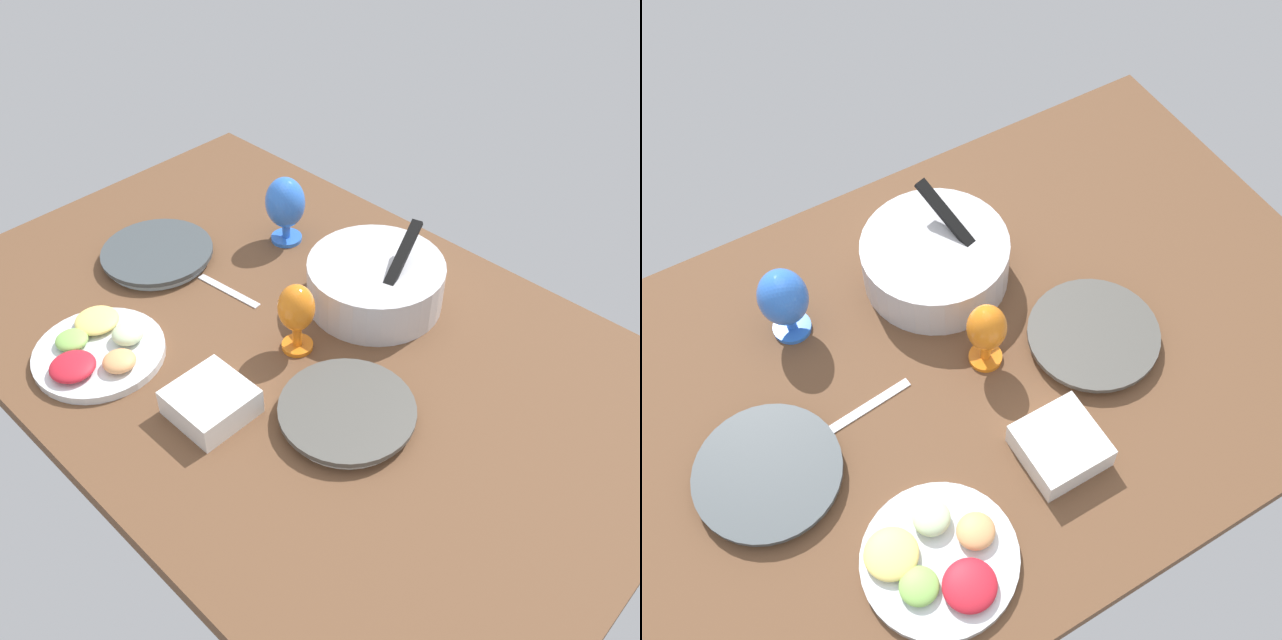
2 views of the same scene
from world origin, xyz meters
TOP-DOWN VIEW (x-y plane):
  - ground_plane at (0.00, 0.00)cm, footprint 160.00×104.00cm
  - dinner_plate_left at (-42.27, -2.99)cm, footprint 26.76×26.76cm
  - dinner_plate_right at (24.59, -8.62)cm, footprint 26.27×26.27cm
  - mixing_bowl at (5.82, 21.28)cm, footprint 30.36×30.36cm
  - fruit_platter at (-23.72, -31.72)cm, footprint 27.06×27.06cm
  - hurricane_glass_blue at (-25.73, 24.31)cm, footprint 9.75×9.75cm
  - hurricane_glass_orange at (4.03, -1.41)cm, footprint 7.68×7.68cm
  - square_bowl_white at (5.05, -25.43)cm, footprint 14.17×14.17cm
  - fork_by_left_plate at (-20.51, 0.68)cm, footprint 18.09×3.68cm

SIDE VIEW (x-z plane):
  - ground_plane at x=0.00cm, z-range -4.00..0.00cm
  - fork_by_left_plate at x=-20.51cm, z-range 0.00..0.60cm
  - dinner_plate_left at x=-42.27cm, z-range 0.06..2.89cm
  - dinner_plate_right at x=24.59cm, z-range 0.06..2.99cm
  - fruit_platter at x=-23.72cm, z-range -0.79..4.40cm
  - square_bowl_white at x=5.05cm, z-range 0.33..6.10cm
  - mixing_bowl at x=5.82cm, z-range -3.39..14.71cm
  - hurricane_glass_orange at x=4.03cm, z-range 1.94..18.17cm
  - hurricane_glass_blue at x=-25.73cm, z-range 1.63..18.98cm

